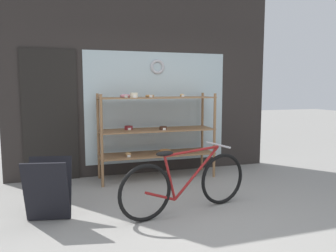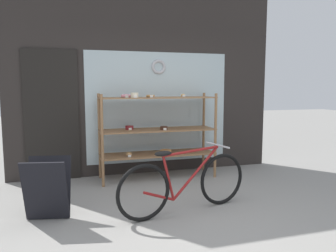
% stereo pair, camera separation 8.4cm
% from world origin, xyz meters
% --- Properties ---
extents(ground_plane, '(30.00, 30.00, 0.00)m').
position_xyz_m(ground_plane, '(0.00, 0.00, 0.00)').
color(ground_plane, gray).
extents(storefront_facade, '(4.62, 0.13, 3.67)m').
position_xyz_m(storefront_facade, '(-0.05, 2.33, 1.77)').
color(storefront_facade, '#2D2826').
rests_on(storefront_facade, ground_plane).
extents(display_case, '(1.89, 0.55, 1.42)m').
position_xyz_m(display_case, '(0.07, 1.91, 0.83)').
color(display_case, '#8E6642').
rests_on(display_case, ground_plane).
extents(bicycle, '(1.73, 0.55, 0.79)m').
position_xyz_m(bicycle, '(0.02, 0.35, 0.36)').
color(bicycle, black).
rests_on(bicycle, ground_plane).
extents(sandwich_board, '(0.54, 0.46, 0.70)m').
position_xyz_m(sandwich_board, '(-1.56, 0.59, 0.36)').
color(sandwich_board, black).
rests_on(sandwich_board, ground_plane).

